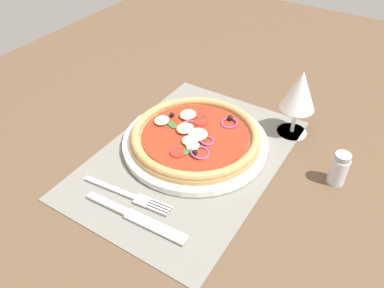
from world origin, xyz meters
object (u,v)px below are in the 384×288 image
Objects in this scene: plate at (195,142)px; knife at (136,217)px; pizza at (195,135)px; fork at (131,196)px; wine_glass at (300,92)px; pepper_shaker at (339,169)px.

knife is (21.80, 1.72, -0.43)cm from plate.
pizza reaches higher than plate.
knife reaches higher than fork.
fork is 1.21× the size of wine_glass.
knife is at bearing -43.86° from pepper_shaker.
knife is at bearing -46.41° from fork.
knife is 37.43cm from pepper_shaker.
knife is (3.32, 3.79, 0.03)cm from fork.
plate is 21.87cm from knife.
pizza is 1.79× the size of wine_glass.
pepper_shaker is at bearing 100.52° from plate.
fork is at bearing -6.19° from pizza.
plate is 1.65× the size of fork.
pizza is (-0.02, -0.06, 1.78)cm from plate.
plate is at bearing 78.45° from fork.
knife is 2.99× the size of pepper_shaker.
knife is at bearing -20.14° from wine_glass.
plate reaches higher than knife.
fork is (18.50, -2.01, -2.25)cm from pizza.
plate is 28.15cm from pepper_shaker.
wine_glass is 17.30cm from pepper_shaker.
pepper_shaker reaches higher than pizza.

